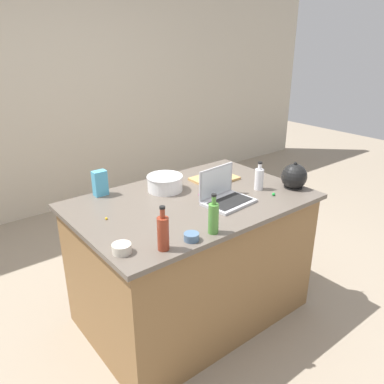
{
  "coord_description": "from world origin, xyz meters",
  "views": [
    {
      "loc": [
        -1.43,
        -1.8,
        1.89
      ],
      "look_at": [
        0.0,
        0.0,
        0.95
      ],
      "focal_mm": 35.96,
      "sensor_mm": 36.0,
      "label": 1
    }
  ],
  "objects_px": {
    "laptop": "(225,195)",
    "bottle_soy": "(163,232)",
    "butter_stick_left": "(216,176)",
    "ramekin_small": "(191,237)",
    "ramekin_medium": "(122,248)",
    "candy_bag": "(100,183)",
    "bottle_vinegar": "(259,178)",
    "bottle_olive": "(213,218)",
    "cutting_board": "(214,179)",
    "kettle": "(294,177)",
    "butter_stick_right": "(210,175)",
    "mixing_bowl_large": "(165,183)"
  },
  "relations": [
    {
      "from": "bottle_soy",
      "to": "ramekin_medium",
      "type": "relative_size",
      "value": 2.45
    },
    {
      "from": "bottle_vinegar",
      "to": "kettle",
      "type": "xyz_separation_m",
      "value": [
        0.22,
        -0.13,
        -0.0
      ]
    },
    {
      "from": "cutting_board",
      "to": "butter_stick_left",
      "type": "bearing_deg",
      "value": -113.27
    },
    {
      "from": "butter_stick_right",
      "to": "bottle_olive",
      "type": "bearing_deg",
      "value": -129.82
    },
    {
      "from": "bottle_vinegar",
      "to": "butter_stick_left",
      "type": "distance_m",
      "value": 0.33
    },
    {
      "from": "mixing_bowl_large",
      "to": "butter_stick_left",
      "type": "xyz_separation_m",
      "value": [
        0.39,
        -0.08,
        -0.02
      ]
    },
    {
      "from": "bottle_soy",
      "to": "cutting_board",
      "type": "xyz_separation_m",
      "value": [
        0.86,
        0.59,
        -0.09
      ]
    },
    {
      "from": "laptop",
      "to": "bottle_soy",
      "type": "height_order",
      "value": "bottle_soy"
    },
    {
      "from": "laptop",
      "to": "kettle",
      "type": "relative_size",
      "value": 1.54
    },
    {
      "from": "laptop",
      "to": "bottle_soy",
      "type": "xyz_separation_m",
      "value": [
        -0.64,
        -0.24,
        0.05
      ]
    },
    {
      "from": "butter_stick_right",
      "to": "bottle_vinegar",
      "type": "bearing_deg",
      "value": -68.66
    },
    {
      "from": "cutting_board",
      "to": "ramekin_small",
      "type": "relative_size",
      "value": 3.94
    },
    {
      "from": "mixing_bowl_large",
      "to": "bottle_vinegar",
      "type": "height_order",
      "value": "bottle_vinegar"
    },
    {
      "from": "laptop",
      "to": "butter_stick_right",
      "type": "xyz_separation_m",
      "value": [
        0.2,
        0.37,
        -0.01
      ]
    },
    {
      "from": "bottle_vinegar",
      "to": "ramekin_small",
      "type": "distance_m",
      "value": 0.86
    },
    {
      "from": "laptop",
      "to": "bottle_olive",
      "type": "distance_m",
      "value": 0.43
    },
    {
      "from": "kettle",
      "to": "butter_stick_left",
      "type": "distance_m",
      "value": 0.56
    },
    {
      "from": "kettle",
      "to": "bottle_vinegar",
      "type": "bearing_deg",
      "value": 149.82
    },
    {
      "from": "bottle_vinegar",
      "to": "cutting_board",
      "type": "height_order",
      "value": "bottle_vinegar"
    },
    {
      "from": "kettle",
      "to": "candy_bag",
      "type": "xyz_separation_m",
      "value": [
        -1.12,
        0.71,
        0.01
      ]
    },
    {
      "from": "ramekin_small",
      "to": "candy_bag",
      "type": "xyz_separation_m",
      "value": [
        -0.09,
        0.86,
        0.06
      ]
    },
    {
      "from": "laptop",
      "to": "butter_stick_right",
      "type": "relative_size",
      "value": 2.99
    },
    {
      "from": "bottle_soy",
      "to": "kettle",
      "type": "xyz_separation_m",
      "value": [
        1.19,
        0.13,
        -0.02
      ]
    },
    {
      "from": "mixing_bowl_large",
      "to": "cutting_board",
      "type": "bearing_deg",
      "value": -7.82
    },
    {
      "from": "cutting_board",
      "to": "candy_bag",
      "type": "height_order",
      "value": "candy_bag"
    },
    {
      "from": "bottle_soy",
      "to": "ramekin_small",
      "type": "distance_m",
      "value": 0.18
    },
    {
      "from": "candy_bag",
      "to": "cutting_board",
      "type": "bearing_deg",
      "value": -17.8
    },
    {
      "from": "mixing_bowl_large",
      "to": "cutting_board",
      "type": "xyz_separation_m",
      "value": [
        0.4,
        -0.06,
        -0.05
      ]
    },
    {
      "from": "mixing_bowl_large",
      "to": "butter_stick_left",
      "type": "distance_m",
      "value": 0.4
    },
    {
      "from": "bottle_soy",
      "to": "butter_stick_left",
      "type": "xyz_separation_m",
      "value": [
        0.85,
        0.56,
        -0.06
      ]
    },
    {
      "from": "mixing_bowl_large",
      "to": "butter_stick_right",
      "type": "bearing_deg",
      "value": -4.93
    },
    {
      "from": "laptop",
      "to": "bottle_vinegar",
      "type": "distance_m",
      "value": 0.34
    },
    {
      "from": "laptop",
      "to": "kettle",
      "type": "bearing_deg",
      "value": -11.58
    },
    {
      "from": "cutting_board",
      "to": "butter_stick_right",
      "type": "distance_m",
      "value": 0.04
    },
    {
      "from": "kettle",
      "to": "cutting_board",
      "type": "bearing_deg",
      "value": 126.21
    },
    {
      "from": "bottle_vinegar",
      "to": "ramekin_medium",
      "type": "relative_size",
      "value": 2.06
    },
    {
      "from": "ramekin_small",
      "to": "ramekin_medium",
      "type": "bearing_deg",
      "value": 161.52
    },
    {
      "from": "bottle_vinegar",
      "to": "ramekin_medium",
      "type": "distance_m",
      "value": 1.17
    },
    {
      "from": "bottle_vinegar",
      "to": "candy_bag",
      "type": "relative_size",
      "value": 1.17
    },
    {
      "from": "bottle_soy",
      "to": "kettle",
      "type": "height_order",
      "value": "bottle_soy"
    },
    {
      "from": "candy_bag",
      "to": "ramekin_small",
      "type": "bearing_deg",
      "value": -83.7
    },
    {
      "from": "laptop",
      "to": "candy_bag",
      "type": "relative_size",
      "value": 1.93
    },
    {
      "from": "candy_bag",
      "to": "laptop",
      "type": "bearing_deg",
      "value": -46.34
    },
    {
      "from": "bottle_vinegar",
      "to": "butter_stick_right",
      "type": "bearing_deg",
      "value": 111.34
    },
    {
      "from": "laptop",
      "to": "ramekin_small",
      "type": "distance_m",
      "value": 0.54
    },
    {
      "from": "bottle_soy",
      "to": "bottle_olive",
      "type": "distance_m",
      "value": 0.31
    },
    {
      "from": "bottle_olive",
      "to": "butter_stick_left",
      "type": "distance_m",
      "value": 0.8
    },
    {
      "from": "butter_stick_left",
      "to": "ramekin_medium",
      "type": "bearing_deg",
      "value": -155.68
    },
    {
      "from": "kettle",
      "to": "candy_bag",
      "type": "height_order",
      "value": "kettle"
    },
    {
      "from": "candy_bag",
      "to": "kettle",
      "type": "bearing_deg",
      "value": -32.31
    }
  ]
}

